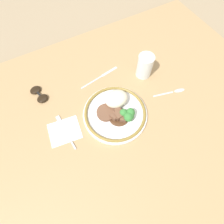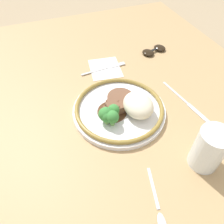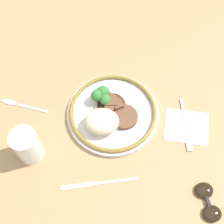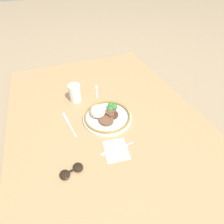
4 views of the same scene
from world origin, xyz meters
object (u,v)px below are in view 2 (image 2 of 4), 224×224
at_px(plate, 121,108).
at_px(sunglasses, 154,50).
at_px(knife, 187,103).
at_px(juice_glass, 208,150).
at_px(fork, 108,68).
at_px(spoon, 160,215).

height_order(plate, sunglasses, plate).
bearing_deg(knife, plate, -107.95).
bearing_deg(juice_glass, sunglasses, 165.62).
bearing_deg(sunglasses, juice_glass, -27.77).
xyz_separation_m(juice_glass, fork, (-0.43, -0.08, -0.05)).
xyz_separation_m(knife, sunglasses, (-0.29, 0.04, 0.01)).
relative_size(knife, sunglasses, 1.86).
distance_m(juice_glass, spoon, 0.18).
xyz_separation_m(fork, spoon, (0.51, -0.07, -0.00)).
relative_size(spoon, sunglasses, 1.36).
height_order(juice_glass, spoon, juice_glass).
distance_m(fork, sunglasses, 0.21).
height_order(plate, fork, plate).
bearing_deg(juice_glass, knife, 156.35).
bearing_deg(spoon, juice_glass, 129.54).
height_order(fork, spoon, same).
xyz_separation_m(plate, spoon, (0.29, -0.03, -0.02)).
distance_m(juice_glass, knife, 0.21).
relative_size(fork, spoon, 1.12).
bearing_deg(fork, spoon, -102.31).
relative_size(knife, spoon, 1.37).
relative_size(plate, spoon, 1.79).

